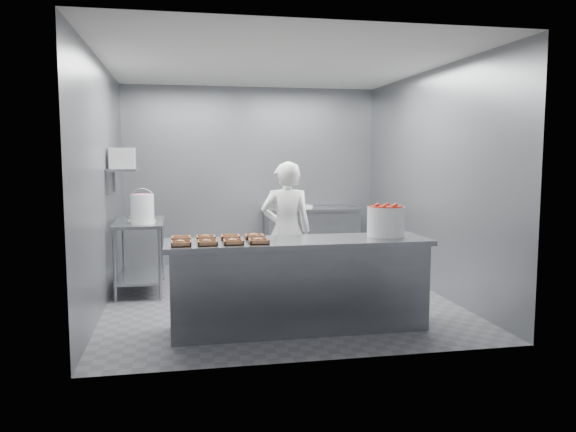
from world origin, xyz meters
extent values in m
plane|color=#4C4C51|center=(0.00, 0.00, 0.00)|extent=(4.50, 4.50, 0.00)
plane|color=white|center=(0.00, 0.00, 2.80)|extent=(4.50, 4.50, 0.00)
cube|color=slate|center=(0.00, 2.25, 1.40)|extent=(4.00, 0.04, 2.80)
cube|color=slate|center=(-2.00, 0.00, 1.40)|extent=(0.04, 4.50, 2.80)
cube|color=slate|center=(2.00, 0.00, 1.40)|extent=(0.04, 4.50, 2.80)
cube|color=slate|center=(0.00, -1.35, 0.88)|extent=(2.60, 0.70, 0.05)
cube|color=slate|center=(0.00, -1.35, 0.42)|extent=(2.50, 0.64, 0.85)
cube|color=slate|center=(-1.65, 0.60, 0.88)|extent=(0.60, 1.20, 0.04)
cube|color=slate|center=(-1.65, 0.60, 0.20)|extent=(0.56, 1.15, 0.03)
cylinder|color=slate|center=(-1.91, 0.04, 0.44)|extent=(0.04, 0.04, 0.88)
cylinder|color=slate|center=(-1.39, 0.04, 0.44)|extent=(0.04, 0.04, 0.88)
cylinder|color=slate|center=(-1.91, 1.16, 0.44)|extent=(0.04, 0.04, 0.88)
cylinder|color=slate|center=(-1.39, 1.16, 0.44)|extent=(0.04, 0.04, 0.88)
cube|color=slate|center=(0.90, 1.90, 0.88)|extent=(1.50, 0.60, 0.05)
cube|color=slate|center=(0.90, 1.90, 0.42)|extent=(1.44, 0.55, 0.85)
cube|color=slate|center=(-1.82, 0.60, 1.55)|extent=(0.35, 0.90, 0.03)
cube|color=tan|center=(-1.14, -1.51, 0.92)|extent=(0.18, 0.18, 0.04)
cube|color=white|center=(-1.09, -1.49, 0.91)|extent=(0.10, 0.06, 0.00)
ellipsoid|color=#AD6B2B|center=(-1.15, -1.51, 0.93)|extent=(0.10, 0.10, 0.05)
cube|color=tan|center=(-0.90, -1.51, 0.92)|extent=(0.18, 0.18, 0.04)
cube|color=white|center=(-0.85, -1.49, 0.91)|extent=(0.10, 0.06, 0.00)
ellipsoid|color=#AD6B2B|center=(-0.91, -1.51, 0.93)|extent=(0.10, 0.10, 0.05)
cube|color=tan|center=(-0.66, -1.51, 0.92)|extent=(0.18, 0.18, 0.04)
cube|color=white|center=(-0.61, -1.49, 0.91)|extent=(0.10, 0.06, 0.00)
ellipsoid|color=#AD6B2B|center=(-0.67, -1.51, 0.93)|extent=(0.10, 0.10, 0.05)
cube|color=tan|center=(-0.42, -1.51, 0.92)|extent=(0.18, 0.18, 0.04)
cube|color=white|center=(-0.37, -1.49, 0.91)|extent=(0.10, 0.06, 0.00)
ellipsoid|color=#AD6B2B|center=(-0.43, -1.51, 0.93)|extent=(0.10, 0.10, 0.05)
cube|color=tan|center=(-1.14, -1.19, 0.92)|extent=(0.18, 0.18, 0.04)
cube|color=white|center=(-1.09, -1.18, 0.91)|extent=(0.10, 0.06, 0.00)
cube|color=tan|center=(-0.90, -1.19, 0.92)|extent=(0.18, 0.18, 0.04)
cube|color=white|center=(-0.85, -1.18, 0.91)|extent=(0.10, 0.06, 0.00)
ellipsoid|color=#AD6B2B|center=(-0.91, -1.19, 0.93)|extent=(0.10, 0.10, 0.05)
cube|color=tan|center=(-0.66, -1.19, 0.92)|extent=(0.18, 0.18, 0.04)
cube|color=white|center=(-0.61, -1.18, 0.91)|extent=(0.10, 0.06, 0.00)
cube|color=tan|center=(-0.42, -1.19, 0.92)|extent=(0.18, 0.18, 0.04)
cube|color=white|center=(-0.37, -1.18, 0.91)|extent=(0.10, 0.06, 0.00)
ellipsoid|color=#AD6B2B|center=(-0.43, -1.19, 0.93)|extent=(0.10, 0.10, 0.05)
imported|color=white|center=(0.10, -0.18, 0.83)|extent=(0.63, 0.44, 1.65)
cylinder|color=white|center=(0.93, -1.28, 1.05)|extent=(0.38, 0.38, 0.30)
cylinder|color=red|center=(0.93, -1.28, 1.19)|extent=(0.36, 0.36, 0.04)
cylinder|color=white|center=(-1.59, 0.29, 1.08)|extent=(0.28, 0.28, 0.35)
cylinder|color=pink|center=(-1.59, 0.29, 1.25)|extent=(0.26, 0.26, 0.02)
torus|color=slate|center=(-1.59, 0.29, 1.18)|extent=(0.30, 0.01, 0.30)
cylinder|color=white|center=(-1.61, 0.46, 0.91)|extent=(0.38, 0.38, 0.03)
cube|color=#CCB28C|center=(-1.73, 0.89, 0.91)|extent=(0.17, 0.15, 0.02)
cube|color=gray|center=(-1.82, 0.48, 1.69)|extent=(0.30, 0.34, 0.25)
cube|color=silver|center=(0.74, 1.90, 0.92)|extent=(0.31, 0.23, 0.05)
camera|label=1|loc=(-1.15, -6.69, 1.72)|focal=35.00mm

